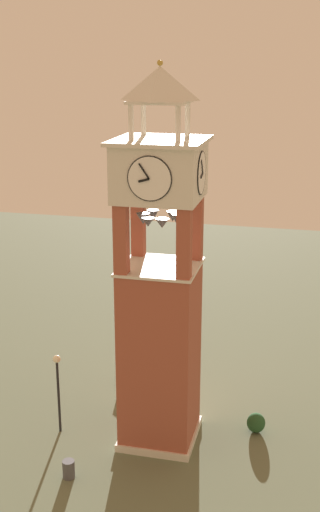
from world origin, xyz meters
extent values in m
plane|color=#5B664C|center=(0.00, 0.00, 0.00)|extent=(80.00, 80.00, 0.00)
cube|color=#9E4C38|center=(0.00, 0.00, 4.18)|extent=(3.19, 3.19, 8.35)
cube|color=silver|center=(0.00, 0.00, 0.17)|extent=(3.39, 3.39, 0.35)
cube|color=black|center=(0.00, -1.61, 1.15)|extent=(1.10, 0.04, 2.20)
cylinder|color=silver|center=(0.00, -1.61, 2.55)|extent=(1.10, 0.04, 1.10)
cube|color=#9E4C38|center=(-1.32, -1.32, 9.88)|extent=(0.56, 0.56, 3.04)
cube|color=#9E4C38|center=(1.32, -1.32, 9.88)|extent=(0.56, 0.56, 3.04)
cube|color=#9E4C38|center=(-1.32, 1.32, 9.88)|extent=(0.56, 0.56, 3.04)
cube|color=#9E4C38|center=(1.32, 1.32, 9.88)|extent=(0.56, 0.56, 3.04)
cube|color=silver|center=(0.00, 0.00, 8.41)|extent=(3.35, 3.35, 0.12)
cone|color=#4C4C51|center=(0.71, 0.09, 10.53)|extent=(0.58, 0.58, 0.48)
cone|color=#4C4C51|center=(0.36, 0.62, 10.53)|extent=(0.53, 0.53, 0.38)
cone|color=#4C4C51|center=(-0.25, 0.67, 10.53)|extent=(0.57, 0.57, 0.41)
cone|color=#4C4C51|center=(-0.71, -0.10, 10.53)|extent=(0.45, 0.45, 0.47)
cone|color=#4C4C51|center=(-0.42, -0.59, 10.53)|extent=(0.51, 0.51, 0.45)
cone|color=#4C4C51|center=(0.45, -0.56, 10.53)|extent=(0.49, 0.49, 0.50)
cube|color=silver|center=(0.00, 0.00, 12.57)|extent=(3.43, 3.43, 2.34)
cylinder|color=white|center=(0.00, -1.74, 12.57)|extent=(1.78, 0.05, 1.78)
torus|color=black|center=(0.00, -1.74, 12.57)|extent=(1.80, 0.06, 1.80)
cube|color=black|center=(0.21, -1.80, 12.51)|extent=(0.45, 0.03, 0.21)
cube|color=black|center=(0.20, -1.80, 12.86)|extent=(0.45, 0.03, 0.62)
cylinder|color=white|center=(0.00, 1.74, 12.57)|extent=(1.78, 0.05, 1.78)
torus|color=black|center=(0.00, 1.74, 12.57)|extent=(1.80, 0.06, 1.80)
cube|color=black|center=(0.21, 1.80, 12.51)|extent=(0.45, 0.03, 0.21)
cube|color=black|center=(0.20, 1.80, 12.86)|extent=(0.45, 0.03, 0.62)
cylinder|color=white|center=(-1.74, 0.00, 12.57)|extent=(0.05, 1.78, 1.78)
torus|color=black|center=(-1.74, 0.00, 12.57)|extent=(0.06, 1.80, 1.80)
cube|color=black|center=(-1.80, 0.21, 12.51)|extent=(0.03, 0.45, 0.21)
cube|color=black|center=(-1.80, 0.20, 12.86)|extent=(0.03, 0.45, 0.62)
cylinder|color=white|center=(1.74, 0.00, 12.57)|extent=(0.05, 1.78, 1.78)
torus|color=black|center=(1.74, 0.00, 12.57)|extent=(0.06, 1.80, 1.80)
cube|color=black|center=(1.80, 0.21, 12.51)|extent=(0.03, 0.45, 0.21)
cube|color=black|center=(1.80, 0.20, 12.86)|extent=(0.03, 0.45, 0.62)
cube|color=silver|center=(0.00, 0.00, 13.82)|extent=(3.79, 3.79, 0.16)
cylinder|color=silver|center=(-0.94, -0.94, 14.60)|extent=(0.22, 0.22, 1.40)
cylinder|color=silver|center=(0.94, -0.94, 14.60)|extent=(0.22, 0.22, 1.40)
cylinder|color=silver|center=(-0.94, 0.94, 14.60)|extent=(0.22, 0.22, 1.40)
cylinder|color=silver|center=(0.94, 0.94, 14.60)|extent=(0.22, 0.22, 1.40)
cube|color=silver|center=(0.00, 0.00, 15.36)|extent=(2.33, 2.33, 0.12)
pyramid|color=silver|center=(0.00, 0.00, 16.08)|extent=(2.33, 2.33, 1.31)
sphere|color=#B79338|center=(0.00, 0.00, 16.85)|extent=(0.24, 0.24, 0.24)
cube|color=brown|center=(2.68, -4.72, 0.45)|extent=(1.51, 1.36, 0.06)
cube|color=brown|center=(2.80, -4.57, 0.73)|extent=(1.26, 1.06, 0.44)
cube|color=#2D2D33|center=(3.23, -5.18, 0.21)|extent=(0.31, 0.36, 0.42)
cube|color=#2D2D33|center=(2.12, -4.25, 0.21)|extent=(0.31, 0.36, 0.42)
cylinder|color=black|center=(4.73, 0.66, 1.81)|extent=(0.12, 0.12, 3.61)
sphere|color=#F9EFCC|center=(4.73, 0.66, 3.79)|extent=(0.36, 0.36, 0.36)
cylinder|color=#4C4C51|center=(3.05, 3.87, 0.40)|extent=(0.52, 0.52, 0.80)
ellipsoid|color=#234C28|center=(-4.33, -1.48, 0.48)|extent=(0.88, 0.88, 0.95)
camera|label=1|loc=(-6.15, 25.44, 17.08)|focal=44.89mm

